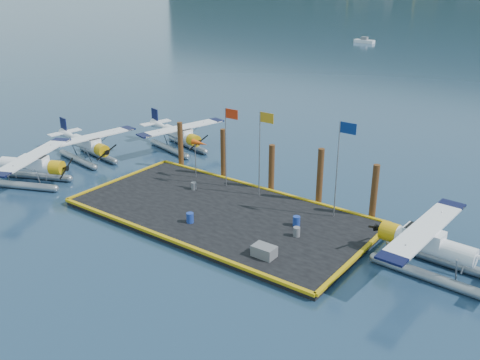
% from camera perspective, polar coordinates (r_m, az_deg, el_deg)
% --- Properties ---
extents(ground, '(4000.00, 4000.00, 0.00)m').
position_cam_1_polar(ground, '(36.35, -2.03, -3.92)').
color(ground, '#182E4A').
rests_on(ground, ground).
extents(dock, '(20.00, 10.00, 0.40)m').
position_cam_1_polar(dock, '(36.27, -2.04, -3.64)').
color(dock, black).
rests_on(dock, ground).
extents(dock_bumpers, '(20.25, 10.25, 0.18)m').
position_cam_1_polar(dock_bumpers, '(36.14, -2.04, -3.22)').
color(dock_bumpers, '#BE950B').
rests_on(dock_bumpers, dock).
extents(seaplane_a, '(8.38, 8.81, 3.22)m').
position_cam_1_polar(seaplane_a, '(44.26, -21.45, 1.28)').
color(seaplane_a, gray).
rests_on(seaplane_a, ground).
extents(seaplane_b, '(7.84, 8.60, 3.04)m').
position_cam_1_polar(seaplane_b, '(48.17, -15.83, 3.48)').
color(seaplane_b, gray).
rests_on(seaplane_b, ground).
extents(seaplane_c, '(8.08, 8.73, 3.10)m').
position_cam_1_polar(seaplane_c, '(49.37, -6.40, 4.65)').
color(seaplane_c, gray).
rests_on(seaplane_c, ground).
extents(seaplane_d, '(8.46, 9.33, 3.31)m').
position_cam_1_polar(seaplane_d, '(31.34, 19.54, -6.75)').
color(seaplane_d, gray).
rests_on(seaplane_d, ground).
extents(drum_0, '(0.40, 0.40, 0.56)m').
position_cam_1_polar(drum_0, '(39.72, -4.96, -0.62)').
color(drum_0, slate).
rests_on(drum_0, dock).
extents(drum_2, '(0.43, 0.43, 0.60)m').
position_cam_1_polar(drum_2, '(32.98, 6.06, -5.51)').
color(drum_2, slate).
rests_on(drum_2, dock).
extents(drum_3, '(0.47, 0.47, 0.67)m').
position_cam_1_polar(drum_3, '(34.63, -5.36, -4.03)').
color(drum_3, navy).
rests_on(drum_3, dock).
extents(drum_4, '(0.46, 0.46, 0.65)m').
position_cam_1_polar(drum_4, '(34.25, 6.04, -4.38)').
color(drum_4, navy).
rests_on(drum_4, dock).
extents(crate, '(1.32, 0.88, 0.66)m').
position_cam_1_polar(crate, '(30.64, 2.59, -7.59)').
color(crate, slate).
rests_on(crate, dock).
extents(flagpole_red, '(1.14, 0.08, 6.00)m').
position_cam_1_polar(flagpole_red, '(38.87, -1.30, 4.77)').
color(flagpole_red, gray).
rests_on(flagpole_red, dock).
extents(flagpole_yellow, '(1.14, 0.08, 6.20)m').
position_cam_1_polar(flagpole_yellow, '(37.16, 2.37, 4.14)').
color(flagpole_yellow, gray).
rests_on(flagpole_yellow, dock).
extents(flagpole_blue, '(1.14, 0.08, 6.50)m').
position_cam_1_polar(flagpole_blue, '(34.29, 10.70, 2.55)').
color(flagpole_blue, gray).
rests_on(flagpole_blue, dock).
extents(windsock, '(1.40, 0.44, 3.12)m').
position_cam_1_polar(windsock, '(40.87, -4.33, 3.85)').
color(windsock, gray).
rests_on(windsock, dock).
extents(piling_0, '(0.44, 0.44, 4.00)m').
position_cam_1_polar(piling_0, '(44.59, -6.35, 3.65)').
color(piling_0, '#462B14').
rests_on(piling_0, ground).
extents(piling_1, '(0.44, 0.44, 4.20)m').
position_cam_1_polar(piling_1, '(41.78, -1.79, 2.67)').
color(piling_1, '#462B14').
rests_on(piling_1, ground).
extents(piling_2, '(0.44, 0.44, 3.80)m').
position_cam_1_polar(piling_2, '(39.38, 3.38, 1.13)').
color(piling_2, '#462B14').
rests_on(piling_2, ground).
extents(piling_3, '(0.44, 0.44, 4.30)m').
position_cam_1_polar(piling_3, '(37.42, 8.51, 0.20)').
color(piling_3, '#462B14').
rests_on(piling_3, ground).
extents(piling_4, '(0.44, 0.44, 4.00)m').
position_cam_1_polar(piling_4, '(35.95, 14.11, -1.41)').
color(piling_4, '#462B14').
rests_on(piling_4, ground).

